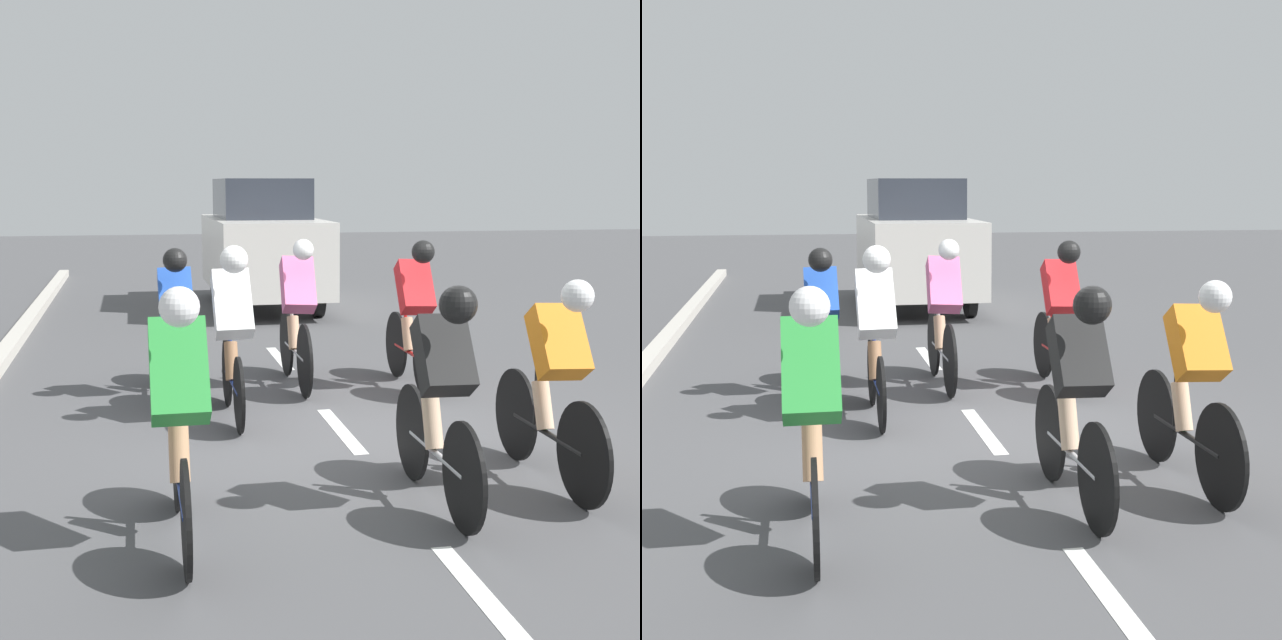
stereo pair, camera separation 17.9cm
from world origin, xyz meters
TOP-DOWN VIEW (x-y plane):
  - ground_plane at (0.00, 0.00)m, footprint 60.00×60.00m
  - lane_stripe_near at (0.00, 3.08)m, footprint 0.12×1.40m
  - lane_stripe_mid at (0.00, -0.12)m, footprint 0.12×1.40m
  - lane_stripe_far at (0.00, -3.32)m, footprint 0.12×1.40m
  - cyclist_orange at (-1.11, 1.50)m, footprint 0.34×1.73m
  - cyclist_white at (0.85, -0.63)m, footprint 0.33×1.61m
  - cyclist_blue at (1.28, -1.67)m, footprint 0.33×1.69m
  - cyclist_black at (-0.21, 1.76)m, footprint 0.33×1.68m
  - cyclist_pink at (0.07, -1.80)m, footprint 0.35×1.76m
  - cyclist_red at (-1.07, -1.51)m, footprint 0.34×1.68m
  - cyclist_green at (1.45, 2.03)m, footprint 0.32×1.68m
  - support_car at (-0.45, -7.79)m, footprint 1.70×4.05m

SIDE VIEW (x-z plane):
  - ground_plane at x=0.00m, z-range 0.00..0.00m
  - lane_stripe_near at x=0.00m, z-range 0.00..0.01m
  - lane_stripe_mid at x=0.00m, z-range 0.00..0.01m
  - lane_stripe_far at x=0.00m, z-range 0.00..0.01m
  - cyclist_orange at x=-1.11m, z-range 0.02..1.48m
  - cyclist_blue at x=1.28m, z-range 0.03..1.50m
  - cyclist_black at x=-0.21m, z-range 0.04..1.51m
  - cyclist_pink at x=0.07m, z-range 0.02..1.55m
  - cyclist_red at x=-1.07m, z-range 0.03..1.55m
  - cyclist_green at x=1.45m, z-range 0.04..1.57m
  - cyclist_white at x=0.85m, z-range 0.06..1.61m
  - support_car at x=-0.45m, z-range 0.00..2.14m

